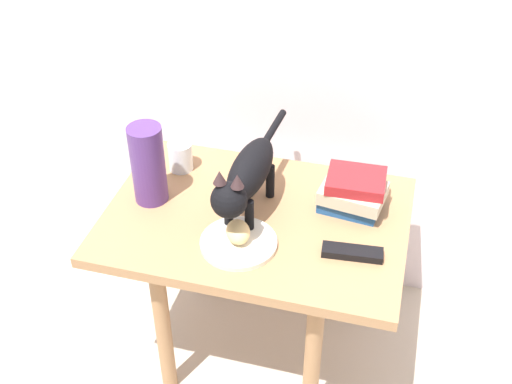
# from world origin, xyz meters

# --- Properties ---
(ground_plane) EXTENTS (6.00, 6.00, 0.00)m
(ground_plane) POSITION_xyz_m (0.00, 0.00, 0.00)
(ground_plane) COLOR #B2A899
(side_table) EXTENTS (0.80, 0.55, 0.53)m
(side_table) POSITION_xyz_m (0.00, 0.00, 0.45)
(side_table) COLOR #9E724C
(side_table) RESTS_ON ground
(plate) EXTENTS (0.19, 0.19, 0.01)m
(plate) POSITION_xyz_m (-0.01, -0.12, 0.53)
(plate) COLOR silver
(plate) RESTS_ON side_table
(bread_roll) EXTENTS (0.09, 0.10, 0.05)m
(bread_roll) POSITION_xyz_m (-0.02, -0.12, 0.56)
(bread_roll) COLOR #E0BC7A
(bread_roll) RESTS_ON plate
(cat) EXTENTS (0.11, 0.48, 0.23)m
(cat) POSITION_xyz_m (-0.02, -0.01, 0.66)
(cat) COLOR black
(cat) RESTS_ON side_table
(book_stack) EXTENTS (0.18, 0.15, 0.10)m
(book_stack) POSITION_xyz_m (0.24, 0.10, 0.58)
(book_stack) COLOR #1E4C8C
(book_stack) RESTS_ON side_table
(green_vase) EXTENTS (0.09, 0.09, 0.23)m
(green_vase) POSITION_xyz_m (-0.30, 0.00, 0.64)
(green_vase) COLOR #4C2D72
(green_vase) RESTS_ON side_table
(candle_jar) EXTENTS (0.07, 0.07, 0.08)m
(candle_jar) POSITION_xyz_m (-0.27, 0.15, 0.56)
(candle_jar) COLOR silver
(candle_jar) RESTS_ON side_table
(tv_remote) EXTENTS (0.15, 0.06, 0.02)m
(tv_remote) POSITION_xyz_m (0.27, -0.09, 0.54)
(tv_remote) COLOR black
(tv_remote) RESTS_ON side_table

